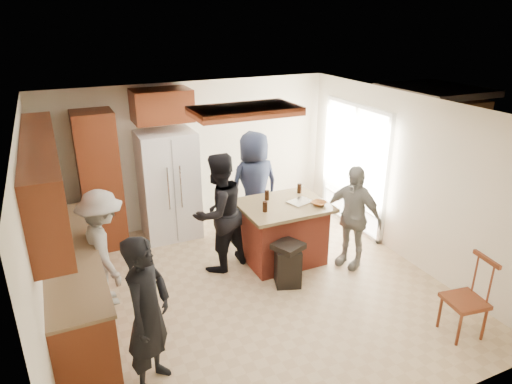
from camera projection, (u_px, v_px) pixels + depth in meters
name	position (u px, v px, depth m)	size (l,w,h in m)	color
room_shell	(419.00, 158.00, 9.02)	(8.00, 5.20, 5.00)	tan
person_front_left	(148.00, 315.00, 4.40)	(0.61, 0.44, 1.67)	black
person_behind_left	(219.00, 213.00, 6.51)	(0.86, 0.53, 1.76)	black
person_behind_right	(254.00, 185.00, 7.48)	(0.88, 0.57, 1.80)	#191F33
person_side_right	(352.00, 217.00, 6.63)	(0.91, 0.47, 1.56)	gray
person_counter	(104.00, 248.00, 5.75)	(1.00, 0.47, 1.55)	gray
left_cabinetry	(65.00, 249.00, 5.37)	(0.64, 3.00, 2.30)	maroon
back_wall_units	(116.00, 162.00, 7.08)	(1.80, 0.60, 2.45)	maroon
refrigerator	(169.00, 185.00, 7.50)	(0.90, 0.76, 1.80)	white
kitchen_island	(283.00, 232.00, 6.85)	(1.28, 1.03, 0.93)	#A93F2B
island_items	(300.00, 201.00, 6.71)	(0.99, 0.72, 0.15)	silver
trash_bin	(288.00, 264.00, 6.29)	(0.47, 0.47, 0.63)	black
spindle_chair	(466.00, 300.00, 5.26)	(0.48, 0.48, 0.99)	maroon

